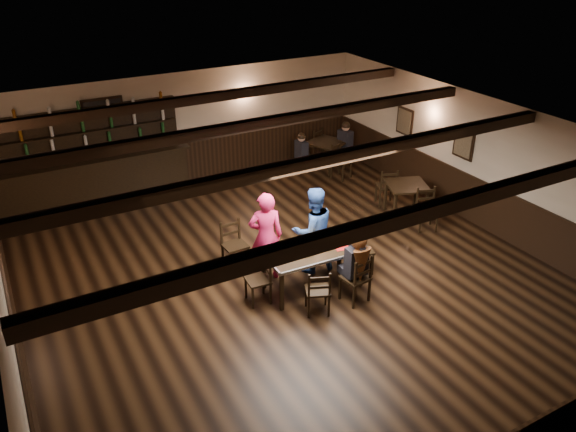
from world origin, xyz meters
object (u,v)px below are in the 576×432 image
dining_table (313,254)px  cake (287,253)px  chair_near_left (318,289)px  man_blue (313,230)px  chair_near_right (359,276)px  bar_counter (90,176)px  woman_pink (266,236)px

dining_table → cake: size_ratio=5.66×
dining_table → cake: (-0.47, 0.07, 0.12)m
chair_near_left → man_blue: man_blue is taller
man_blue → cake: (-0.78, -0.43, -0.02)m
dining_table → chair_near_right: size_ratio=1.90×
dining_table → chair_near_left: (-0.32, -0.71, -0.19)m
cake → chair_near_left: bearing=-79.1°
chair_near_left → cake: (-0.15, 0.78, 0.31)m
bar_counter → chair_near_right: bearing=-62.9°
chair_near_left → chair_near_right: (0.75, -0.05, 0.04)m
woman_pink → man_blue: 0.88m
man_blue → bar_counter: 5.53m
chair_near_right → woman_pink: woman_pink is taller
woman_pink → bar_counter: (-2.07, 4.51, -0.11)m
dining_table → chair_near_right: bearing=-60.3°
chair_near_left → chair_near_right: size_ratio=0.93×
chair_near_right → cake: size_ratio=2.98×
woman_pink → bar_counter: bar_counter is taller
chair_near_left → dining_table: bearing=65.4°
dining_table → woman_pink: 0.89m
dining_table → chair_near_left: 0.80m
dining_table → chair_near_right: 0.88m
chair_near_right → woman_pink: 1.77m
chair_near_right → man_blue: 1.30m
cake → bar_counter: (-2.15, 5.13, -0.07)m
cake → bar_counter: bearing=112.7°
bar_counter → dining_table: bearing=-63.2°
woman_pink → chair_near_left: bearing=117.0°
man_blue → cake: size_ratio=5.47×
chair_near_right → cake: bearing=137.6°
chair_near_left → woman_pink: 1.45m
man_blue → bar_counter: bar_counter is taller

